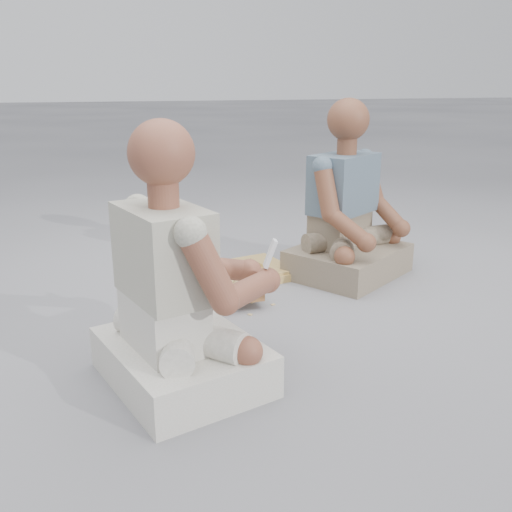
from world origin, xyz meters
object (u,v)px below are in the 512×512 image
object	(u,v)px
tool_tray	(212,290)
companion	(348,219)
craftsman	(178,299)
carved_panel	(235,274)

from	to	relation	value
tool_tray	companion	xyz separation A→B (m)	(0.81, 0.18, 0.26)
tool_tray	craftsman	bearing A→B (deg)	-111.56
craftsman	companion	bearing A→B (deg)	113.73
carved_panel	companion	xyz separation A→B (m)	(0.61, -0.12, 0.30)
tool_tray	craftsman	world-z (taller)	craftsman
carved_panel	craftsman	xyz separation A→B (m)	(-0.49, -1.02, 0.29)
carved_panel	companion	size ratio (longest dim) A/B	0.66
tool_tray	companion	world-z (taller)	companion
carved_panel	tool_tray	distance (m)	0.36
companion	craftsman	bearing A→B (deg)	7.28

